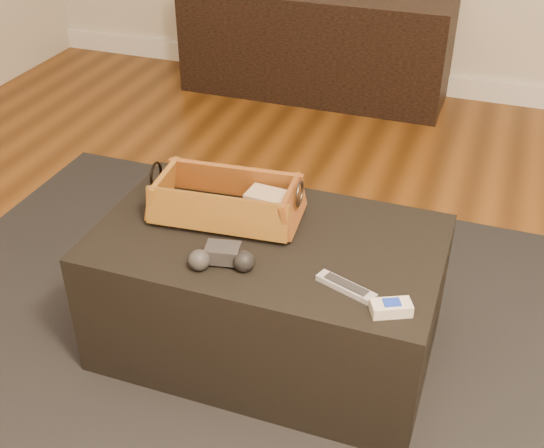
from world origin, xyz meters
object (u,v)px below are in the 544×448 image
(silver_remote, at_px, (346,287))
(ottoman, at_px, (268,293))
(tv_remote, at_px, (218,211))
(game_controller, at_px, (222,258))
(media_cabinet, at_px, (315,44))
(wicker_basket, at_px, (227,202))
(cream_gadget, at_px, (391,308))

(silver_remote, bearing_deg, ottoman, 149.68)
(ottoman, height_order, tv_remote, tv_remote)
(ottoman, distance_m, game_controller, 0.30)
(media_cabinet, bearing_deg, tv_remote, -81.56)
(ottoman, bearing_deg, media_cabinet, 102.85)
(wicker_basket, bearing_deg, silver_remote, -27.08)
(tv_remote, distance_m, cream_gadget, 0.62)
(tv_remote, bearing_deg, silver_remote, -35.10)
(wicker_basket, distance_m, silver_remote, 0.48)
(media_cabinet, distance_m, wicker_basket, 2.04)
(tv_remote, xyz_separation_m, cream_gadget, (0.57, -0.25, -0.01))
(silver_remote, distance_m, cream_gadget, 0.14)
(cream_gadget, bearing_deg, silver_remote, 157.81)
(tv_remote, xyz_separation_m, game_controller, (0.10, -0.21, 0.00))
(media_cabinet, height_order, tv_remote, media_cabinet)
(game_controller, bearing_deg, tv_remote, 115.88)
(game_controller, xyz_separation_m, silver_remote, (0.34, 0.02, -0.02))
(ottoman, relative_size, wicker_basket, 2.17)
(ottoman, xyz_separation_m, silver_remote, (0.27, -0.16, 0.22))
(tv_remote, height_order, silver_remote, tv_remote)
(silver_remote, bearing_deg, wicker_basket, 152.92)
(tv_remote, height_order, cream_gadget, tv_remote)
(ottoman, bearing_deg, game_controller, -110.89)
(media_cabinet, relative_size, wicker_basket, 3.19)
(media_cabinet, relative_size, tv_remote, 6.32)
(tv_remote, height_order, game_controller, game_controller)
(wicker_basket, bearing_deg, tv_remote, -138.05)
(wicker_basket, xyz_separation_m, silver_remote, (0.42, -0.22, -0.04))
(ottoman, relative_size, tv_remote, 4.29)
(media_cabinet, xyz_separation_m, wicker_basket, (0.32, -2.01, 0.19))
(media_cabinet, distance_m, ottoman, 2.12)
(game_controller, bearing_deg, wicker_basket, 109.66)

